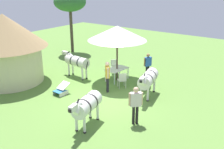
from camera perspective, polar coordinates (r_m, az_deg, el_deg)
The scene contains 14 objects.
ground_plane at distance 13.22m, azimuth -0.70°, elevation -5.47°, with size 36.00×36.00×0.00m, color #5E883B.
thatched_hut at distance 16.02m, azimuth -22.32°, elevation 5.97°, with size 4.68×4.68×3.99m.
shade_umbrella at distance 14.84m, azimuth 1.17°, elevation 9.16°, with size 3.40×3.40×3.30m.
patio_dining_table at distance 15.43m, azimuth 1.11°, elevation 1.01°, with size 1.47×0.94×0.74m.
patio_chair_east_end at distance 16.63m, azimuth 0.52°, elevation 1.98°, with size 0.61×0.61×0.90m.
patio_chair_near_hut at distance 14.35m, azimuth 2.26°, elevation -1.07°, with size 0.61×0.61×0.90m.
guest_beside_umbrella at distance 15.86m, azimuth 7.92°, elevation 2.45°, with size 0.51×0.37×1.56m.
guest_behind_table at distance 13.70m, azimuth -1.01°, elevation 0.10°, with size 0.48×0.47×1.69m.
standing_watcher at distance 10.70m, azimuth 5.25°, elevation -6.09°, with size 0.46×0.47×1.68m.
striped_lounge_chair at distance 13.95m, azimuth -11.17°, elevation -3.32°, with size 0.84×0.58×0.58m.
zebra_nearest_camera at distance 10.58m, azimuth -5.71°, elevation -6.78°, with size 2.16×0.97×1.48m.
zebra_by_umbrella at distance 13.32m, azimuth 7.95°, elevation -0.99°, with size 2.29×1.01×1.49m.
zebra_toward_hut at distance 16.01m, azimuth -7.89°, elevation 2.90°, with size 0.71×2.30×1.55m.
acacia_tree_far_lawn at distance 21.41m, azimuth -9.29°, elevation 15.46°, with size 2.55×2.55×4.85m.
Camera 1 is at (-9.55, -7.12, 5.75)m, focal length 41.33 mm.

